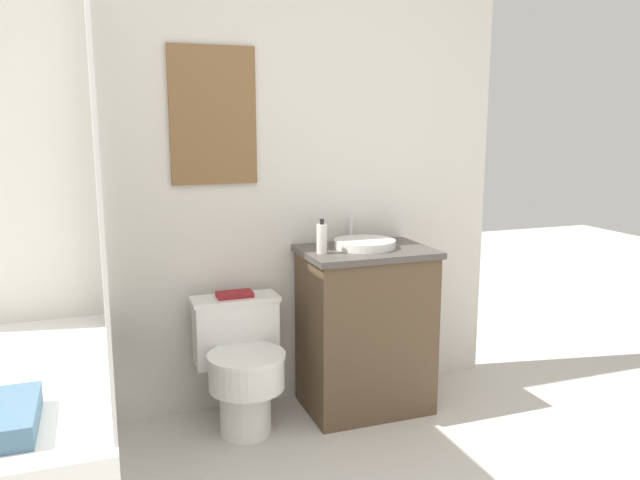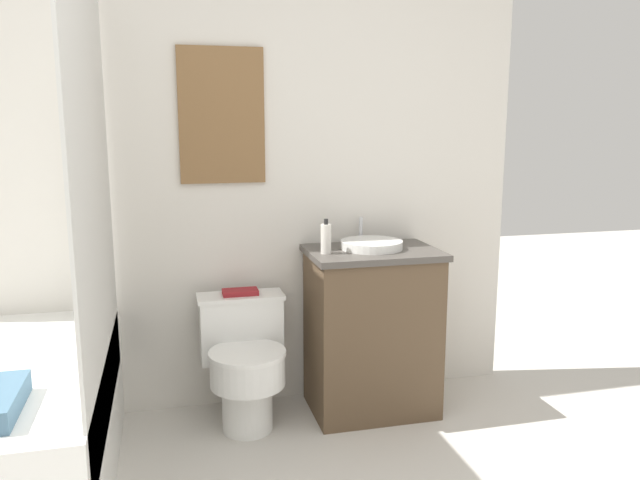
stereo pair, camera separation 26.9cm
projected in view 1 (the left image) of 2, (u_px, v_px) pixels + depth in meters
The scene contains 7 objects.
wall_back at pixel (200, 157), 2.92m from camera, with size 3.12×0.07×2.50m.
shower_area at pixel (30, 436), 2.20m from camera, with size 0.62×1.34×1.98m.
toilet at pixel (242, 363), 2.88m from camera, with size 0.41×0.48×0.60m.
vanity at pixel (365, 329), 3.08m from camera, with size 0.62×0.45×0.81m.
sink at pixel (364, 244), 3.02m from camera, with size 0.30×0.33×0.13m.
soap_bottle at pixel (322, 238), 2.88m from camera, with size 0.05×0.05×0.16m.
book_on_tank at pixel (235, 294), 2.93m from camera, with size 0.17×0.09×0.02m.
Camera 1 is at (-0.47, -0.92, 1.41)m, focal length 35.00 mm.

